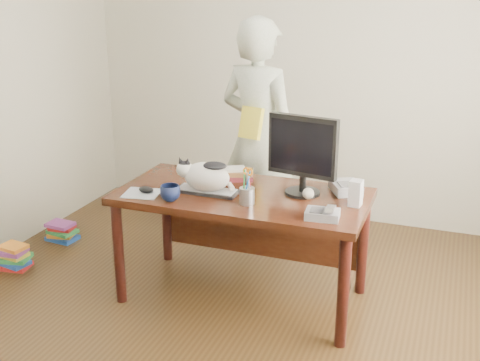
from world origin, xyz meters
name	(u,v)px	position (x,y,z in m)	size (l,w,h in m)	color
room	(203,122)	(0.00, 0.00, 1.35)	(4.50, 4.50, 4.50)	black
desk	(247,210)	(0.00, 0.68, 0.60)	(1.60, 0.80, 0.75)	black
keyboard	(207,191)	(-0.22, 0.52, 0.76)	(0.41, 0.16, 0.02)	black
cat	(205,175)	(-0.23, 0.52, 0.87)	(0.39, 0.21, 0.22)	white
monitor	(303,151)	(0.36, 0.70, 1.04)	(0.46, 0.26, 0.51)	black
pen_cup	(247,194)	(0.09, 0.42, 0.82)	(0.12, 0.12, 0.24)	#98989D
mousepad	(142,193)	(-0.60, 0.36, 0.75)	(0.26, 0.24, 0.01)	#ACB2B9
mouse	(146,190)	(-0.58, 0.38, 0.77)	(0.11, 0.08, 0.04)	black
coffee_mug	(170,193)	(-0.37, 0.31, 0.80)	(0.13, 0.13, 0.10)	black
phone	(323,214)	(0.58, 0.36, 0.78)	(0.21, 0.18, 0.09)	slate
speaker	(356,193)	(0.72, 0.63, 0.83)	(0.08, 0.09, 0.16)	#AFAFB2
baseball	(308,194)	(0.42, 0.64, 0.79)	(0.07, 0.07, 0.07)	white
book_stack	(237,174)	(-0.13, 0.85, 0.79)	(0.26, 0.23, 0.08)	#481319
calculator	(346,187)	(0.62, 0.85, 0.78)	(0.25, 0.27, 0.07)	slate
person	(258,137)	(-0.18, 1.43, 0.90)	(0.66, 0.43, 1.81)	white
held_book	(251,123)	(-0.18, 1.26, 1.05)	(0.19, 0.14, 0.24)	yellow
book_pile_a	(13,257)	(-1.75, 0.40, 0.09)	(0.27, 0.22, 0.18)	#A51717
book_pile_b	(62,232)	(-1.72, 0.95, 0.07)	(0.26, 0.20, 0.15)	#1A459F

